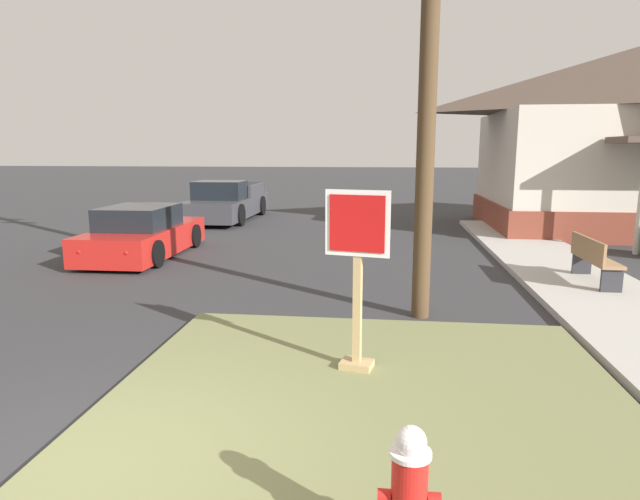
% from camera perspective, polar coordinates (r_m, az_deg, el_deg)
% --- Properties ---
extents(ground_plane, '(160.00, 160.00, 0.00)m').
position_cam_1_polar(ground_plane, '(5.00, -23.63, -21.32)').
color(ground_plane, '#333335').
extents(grass_corner_patch, '(5.37, 5.46, 0.08)m').
position_cam_1_polar(grass_corner_patch, '(5.63, 5.05, -16.19)').
color(grass_corner_patch, olive).
rests_on(grass_corner_patch, ground).
extents(sidewalk_strip, '(2.20, 19.18, 0.12)m').
position_cam_1_polar(sidewalk_strip, '(10.81, 27.05, -4.06)').
color(sidewalk_strip, '#B2AFA8').
rests_on(sidewalk_strip, ground).
extents(fire_hydrant, '(0.38, 0.34, 0.89)m').
position_cam_1_polar(fire_hydrant, '(3.61, 9.40, -24.57)').
color(fire_hydrant, black).
rests_on(fire_hydrant, grass_corner_patch).
extents(stop_sign, '(0.72, 0.35, 2.06)m').
position_cam_1_polar(stop_sign, '(6.08, 3.96, -3.63)').
color(stop_sign, tan).
rests_on(stop_sign, grass_corner_patch).
extents(manhole_cover, '(0.70, 0.70, 0.02)m').
position_cam_1_polar(manhole_cover, '(7.44, -8.23, -9.72)').
color(manhole_cover, black).
rests_on(manhole_cover, ground).
extents(parked_sedan_red, '(1.89, 4.19, 1.25)m').
position_cam_1_polar(parked_sedan_red, '(13.83, -18.23, 1.57)').
color(parked_sedan_red, red).
rests_on(parked_sedan_red, ground).
extents(pickup_truck_charcoal, '(2.11, 5.37, 1.48)m').
position_cam_1_polar(pickup_truck_charcoal, '(20.38, -9.92, 4.87)').
color(pickup_truck_charcoal, '#38383D').
rests_on(pickup_truck_charcoal, ground).
extents(street_bench, '(0.42, 1.59, 0.85)m').
position_cam_1_polar(street_bench, '(11.27, 26.94, -0.74)').
color(street_bench, '#93704C').
rests_on(street_bench, sidewalk_strip).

